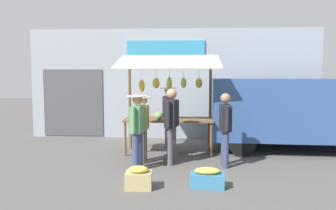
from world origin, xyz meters
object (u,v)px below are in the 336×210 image
at_px(market_stall, 169,92).
at_px(parked_van, 291,108).
at_px(vendor_with_sunhat, 168,111).
at_px(produce_crate_near, 207,178).
at_px(shopper_in_grey_tee, 138,125).
at_px(shopper_with_ponytail, 172,120).
at_px(shopper_with_shopping_bag, 143,124).
at_px(produce_crate_side, 138,178).
at_px(shopper_in_striped_shirt, 225,125).

xyz_separation_m(market_stall, parked_van, (-3.19, -0.52, -0.43)).
distance_m(vendor_with_sunhat, produce_crate_near, 3.57).
relative_size(shopper_in_grey_tee, shopper_with_ponytail, 0.94).
bearing_deg(market_stall, produce_crate_near, 107.77).
xyz_separation_m(shopper_in_grey_tee, shopper_with_ponytail, (-0.69, -0.49, 0.05)).
distance_m(shopper_in_grey_tee, shopper_with_shopping_bag, 0.59).
distance_m(market_stall, shopper_with_shopping_bag, 1.30).
distance_m(market_stall, produce_crate_side, 3.13).
xyz_separation_m(shopper_with_ponytail, produce_crate_near, (-0.71, 1.56, -0.82)).
xyz_separation_m(vendor_with_sunhat, shopper_with_ponytail, (-0.18, 1.80, -0.01)).
bearing_deg(shopper_with_shopping_bag, produce_crate_side, -173.01).
bearing_deg(produce_crate_side, shopper_in_grey_tee, -80.78).
relative_size(shopper_with_shopping_bag, produce_crate_side, 3.14).
relative_size(shopper_with_ponytail, shopper_with_shopping_bag, 1.10).
relative_size(market_stall, produce_crate_near, 4.01).
bearing_deg(shopper_in_striped_shirt, market_stall, 44.41).
bearing_deg(shopper_in_striped_shirt, produce_crate_near, 160.61).
bearing_deg(parked_van, produce_crate_side, 45.61).
distance_m(shopper_in_striped_shirt, shopper_with_shopping_bag, 1.83).
height_order(market_stall, shopper_in_grey_tee, market_stall).
bearing_deg(produce_crate_side, parked_van, -136.93).
distance_m(market_stall, shopper_in_grey_tee, 1.78).
height_order(vendor_with_sunhat, produce_crate_side, vendor_with_sunhat).
relative_size(market_stall, vendor_with_sunhat, 1.50).
bearing_deg(shopper_in_grey_tee, vendor_with_sunhat, -4.81).
relative_size(vendor_with_sunhat, produce_crate_near, 2.67).
bearing_deg(shopper_in_striped_shirt, vendor_with_sunhat, 32.69).
relative_size(shopper_with_ponytail, produce_crate_side, 3.47).
xyz_separation_m(shopper_in_striped_shirt, parked_van, (-1.89, -1.76, 0.21)).
bearing_deg(vendor_with_sunhat, parked_van, 95.41).
height_order(shopper_in_grey_tee, shopper_in_striped_shirt, shopper_in_striped_shirt).
relative_size(market_stall, shopper_with_ponytail, 1.49).
relative_size(market_stall, shopper_with_shopping_bag, 1.65).
xyz_separation_m(market_stall, vendor_with_sunhat, (0.05, -0.71, -0.56)).
relative_size(shopper_in_grey_tee, shopper_in_striped_shirt, 1.00).
distance_m(shopper_in_grey_tee, shopper_in_striped_shirt, 1.87).
distance_m(shopper_in_striped_shirt, parked_van, 2.59).
bearing_deg(produce_crate_near, shopper_in_grey_tee, -37.44).
bearing_deg(produce_crate_near, produce_crate_side, 7.12).
bearing_deg(shopper_in_grey_tee, market_stall, -11.75).
relative_size(vendor_with_sunhat, shopper_with_shopping_bag, 1.10).
bearing_deg(vendor_with_sunhat, shopper_with_shopping_bag, -6.59).
distance_m(parked_van, produce_crate_near, 4.05).
height_order(market_stall, vendor_with_sunhat, market_stall).
height_order(shopper_with_ponytail, shopper_with_shopping_bag, shopper_with_ponytail).
bearing_deg(parked_van, produce_crate_near, 56.01).
xyz_separation_m(shopper_with_ponytail, shopper_with_shopping_bag, (0.65, -0.10, -0.09)).
xyz_separation_m(shopper_with_ponytail, produce_crate_side, (0.49, 1.71, -0.79)).
relative_size(shopper_with_ponytail, produce_crate_near, 2.69).
bearing_deg(parked_van, shopper_in_grey_tee, 31.73).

